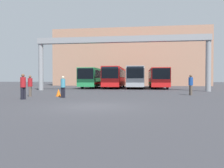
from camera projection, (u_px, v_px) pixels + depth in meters
ground_plane at (93, 107)px, 11.17m from camera, size 200.00×200.00×0.00m
building_backdrop at (130, 59)px, 51.69m from camera, size 33.70×12.00×12.35m
overhead_gantry at (120, 47)px, 26.24m from camera, size 20.83×0.80×6.53m
bus_slot_0 at (93, 77)px, 34.96m from camera, size 2.48×10.41×3.03m
bus_slot_1 at (115, 76)px, 35.46m from camera, size 2.54×12.32×3.20m
bus_slot_2 at (136, 76)px, 33.98m from camera, size 2.48×10.23×3.21m
bus_slot_3 at (158, 77)px, 34.12m from camera, size 2.54×11.41×2.97m
pedestrian_near_center at (23, 86)px, 15.08m from camera, size 0.37×0.37×1.77m
pedestrian_mid_right at (63, 86)px, 16.45m from camera, size 0.34×0.34×1.64m
pedestrian_far_center at (191, 84)px, 19.15m from camera, size 0.38×0.38×1.81m
pedestrian_mid_left at (30, 85)px, 17.59m from camera, size 0.36×0.36×1.71m
traffic_cone at (59, 93)px, 17.74m from camera, size 0.43×0.43×0.63m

